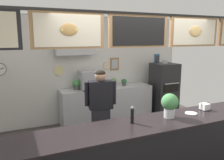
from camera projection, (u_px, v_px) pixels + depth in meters
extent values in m
cube|color=gray|center=(84.00, 70.00, 6.00)|extent=(5.55, 0.12, 2.73)
cube|color=silver|center=(84.00, 70.00, 5.94)|extent=(5.51, 0.01, 2.69)
cube|color=black|center=(2.00, 69.00, 5.12)|extent=(0.10, 0.01, 0.04)
cylinder|color=beige|center=(59.00, 70.00, 5.66)|extent=(0.25, 0.02, 0.25)
cylinder|color=beige|center=(107.00, 65.00, 6.15)|extent=(0.22, 0.02, 0.22)
cube|color=#997047|center=(115.00, 64.00, 6.24)|extent=(0.25, 0.02, 0.34)
cube|color=#B1B1B1|center=(115.00, 64.00, 6.23)|extent=(0.18, 0.01, 0.24)
cube|color=teal|center=(157.00, 59.00, 6.77)|extent=(0.18, 0.02, 0.31)
cube|color=#373737|center=(157.00, 59.00, 6.76)|extent=(0.13, 0.01, 0.22)
cube|color=#B7BABF|center=(75.00, 51.00, 5.57)|extent=(0.95, 0.36, 0.20)
cube|color=#B7BABF|center=(74.00, 32.00, 5.55)|extent=(0.24, 0.24, 0.69)
cube|color=#2D2D2D|center=(138.00, 14.00, 3.28)|extent=(5.12, 0.04, 0.04)
cube|color=#9E754C|center=(68.00, 31.00, 2.90)|extent=(0.94, 0.05, 0.46)
cube|color=#F2E5C6|center=(69.00, 31.00, 2.87)|extent=(0.85, 0.01, 0.40)
ellipsoid|color=tan|center=(69.00, 30.00, 2.86)|extent=(0.22, 0.04, 0.15)
cube|color=#E5C666|center=(69.00, 30.00, 2.85)|extent=(0.21, 0.01, 0.04)
cube|color=#9E754C|center=(139.00, 31.00, 3.30)|extent=(0.94, 0.05, 0.46)
cube|color=black|center=(140.00, 31.00, 3.27)|extent=(0.85, 0.01, 0.40)
cube|color=#9E754C|center=(194.00, 32.00, 3.70)|extent=(0.94, 0.05, 0.46)
cube|color=#F2E5C6|center=(195.00, 32.00, 3.68)|extent=(0.85, 0.01, 0.40)
ellipsoid|color=#E5BC70|center=(196.00, 31.00, 3.67)|extent=(0.25, 0.04, 0.17)
cube|color=tan|center=(196.00, 31.00, 3.66)|extent=(0.23, 0.01, 0.04)
cube|color=black|center=(147.00, 157.00, 3.35)|extent=(4.10, 0.67, 0.98)
cube|color=black|center=(148.00, 124.00, 3.25)|extent=(4.19, 0.70, 0.03)
cube|color=#B7BABF|center=(107.00, 105.00, 6.00)|extent=(2.40, 0.58, 0.94)
cube|color=#929499|center=(107.00, 116.00, 6.05)|extent=(2.28, 0.54, 0.02)
cube|color=#232326|center=(164.00, 90.00, 6.42)|extent=(0.63, 0.62, 1.50)
cube|color=black|center=(171.00, 88.00, 6.11)|extent=(0.47, 0.02, 0.20)
cube|color=#B7BABF|center=(172.00, 84.00, 6.07)|extent=(0.44, 0.02, 0.02)
cylinder|color=#B7BABF|center=(165.00, 62.00, 6.27)|extent=(0.14, 0.14, 0.10)
cube|color=#232328|center=(101.00, 130.00, 4.45)|extent=(0.36, 0.25, 0.88)
cube|color=black|center=(101.00, 95.00, 4.32)|extent=(0.47, 0.29, 0.53)
cylinder|color=black|center=(114.00, 92.00, 4.38)|extent=(0.08, 0.08, 0.45)
cylinder|color=black|center=(87.00, 94.00, 4.25)|extent=(0.08, 0.08, 0.45)
sphere|color=tan|center=(100.00, 76.00, 4.26)|extent=(0.21, 0.21, 0.21)
ellipsoid|color=black|center=(100.00, 73.00, 4.25)|extent=(0.20, 0.20, 0.12)
cube|color=#A3A5AD|center=(90.00, 80.00, 5.67)|extent=(0.51, 0.40, 0.46)
cylinder|color=#4C4C51|center=(89.00, 83.00, 5.43)|extent=(0.06, 0.06, 0.06)
cube|color=black|center=(93.00, 90.00, 5.49)|extent=(0.46, 0.10, 0.04)
sphere|color=black|center=(99.00, 77.00, 5.51)|extent=(0.04, 0.04, 0.04)
cylinder|color=#4C4C51|center=(124.00, 84.00, 6.11)|extent=(0.11, 0.11, 0.07)
ellipsoid|color=#2D6638|center=(124.00, 81.00, 6.09)|extent=(0.14, 0.14, 0.13)
cylinder|color=#9E563D|center=(114.00, 85.00, 5.98)|extent=(0.10, 0.10, 0.09)
ellipsoid|color=#5B844C|center=(114.00, 81.00, 5.96)|extent=(0.17, 0.17, 0.15)
cylinder|color=#4C4C51|center=(77.00, 88.00, 5.62)|extent=(0.11, 0.11, 0.10)
ellipsoid|color=#47894C|center=(76.00, 83.00, 5.60)|extent=(0.20, 0.20, 0.18)
cylinder|color=black|center=(132.00, 116.00, 3.22)|extent=(0.05, 0.05, 0.21)
sphere|color=gray|center=(132.00, 108.00, 3.20)|extent=(0.04, 0.04, 0.04)
cylinder|color=white|center=(191.00, 113.00, 3.64)|extent=(0.19, 0.19, 0.01)
cube|color=#262628|center=(204.00, 109.00, 3.83)|extent=(0.15, 0.15, 0.01)
cylinder|color=#262628|center=(201.00, 107.00, 3.79)|extent=(0.01, 0.01, 0.12)
cylinder|color=#262628|center=(208.00, 106.00, 3.85)|extent=(0.01, 0.01, 0.12)
cube|color=white|center=(205.00, 107.00, 3.82)|extent=(0.13, 0.13, 0.10)
cylinder|color=silver|center=(169.00, 113.00, 3.46)|extent=(0.16, 0.16, 0.15)
cylinder|color=gray|center=(169.00, 116.00, 3.47)|extent=(0.15, 0.15, 0.05)
ellipsoid|color=#47894C|center=(170.00, 102.00, 3.43)|extent=(0.26, 0.26, 0.26)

